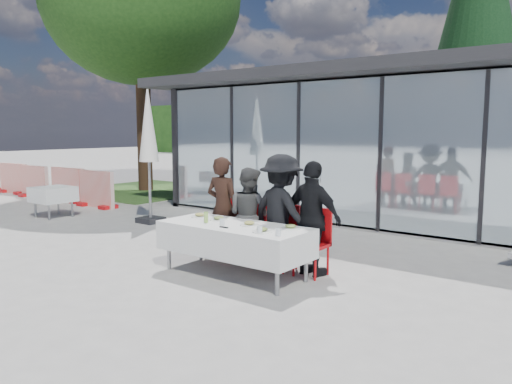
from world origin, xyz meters
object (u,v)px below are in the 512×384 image
Objects in this scene: plate_a at (200,216)px; diner_chair_b at (251,229)px; conifer_tree at (478,15)px; plate_d at (291,227)px; diner_chair_c at (283,233)px; plate_extra at (262,230)px; market_umbrella at (148,135)px; diner_d at (313,219)px; diner_b at (249,215)px; construction_barriers at (24,182)px; diner_chair_a at (225,225)px; diner_c at (281,212)px; juice_bottle at (206,217)px; plate_b at (219,219)px; spare_table_left at (53,195)px; diner_a at (223,207)px; plate_c at (249,224)px; dining_table at (234,239)px; folded_eyeglasses at (224,227)px; diner_chair_d at (314,238)px.

diner_chair_b is at bearing 47.32° from plate_a.
plate_d is at bearing -85.95° from conifer_tree.
diner_chair_c is 3.56× the size of plate_extra.
market_umbrella reaches higher than plate_a.
diner_b is at bearing 8.75° from diner_d.
market_umbrella is 0.32× the size of construction_barriers.
diner_chair_a is 0.56× the size of diner_c.
juice_bottle is 0.02× the size of construction_barriers.
diner_chair_b is 4.38m from market_umbrella.
plate_a is 1.50m from plate_extra.
spare_table_left is (-6.19, 0.97, -0.22)m from plate_b.
plate_b is at bearing 119.92° from diner_a.
plate_c is 0.68m from juice_bottle.
dining_table is 1.35× the size of diner_d.
diner_chair_b and diner_chair_c have the same top height.
folded_eyeglasses is at bearing -89.47° from conifer_tree.
diner_chair_c reaches higher than plate_b.
diner_d reaches higher than plate_a.
diner_b is at bearing 156.90° from plate_d.
plate_extra is at bearing -12.91° from plate_a.
diner_chair_a is at bearing 147.36° from plate_extra.
spare_table_left is at bearing 8.75° from diner_c.
diner_chair_d is 12.20m from construction_barriers.
diner_chair_a is 3.56× the size of plate_d.
diner_c reaches higher than diner_chair_d.
conifer_tree is at bearing -75.99° from diner_c.
diner_c is at bearing 78.78° from plate_c.
diner_chair_c is at bearing 132.44° from plate_d.
diner_d is at bearing 173.92° from diner_a.
plate_b is 6.27m from spare_table_left.
plate_c is 0.38m from folded_eyeglasses.
diner_chair_c reaches higher than juice_bottle.
conifer_tree reaches higher than diner_d.
construction_barriers reaches higher than diner_chair_d.
diner_b is at bearing 79.27° from juice_bottle.
spare_table_left is 0.29× the size of market_umbrella.
diner_chair_a is 1.74m from diner_d.
diner_a reaches higher than juice_bottle.
diner_d is at bearing -9.75° from construction_barriers.
plate_c is at bearing 134.62° from diner_b.
plate_d reaches higher than dining_table.
diner_c is at bearing -16.59° from market_umbrella.
diner_chair_a is at bearing 180.00° from diner_chair_c.
plate_extra is 1.95× the size of folded_eyeglasses.
diner_a is 13.41m from conifer_tree.
diner_b is 0.63m from diner_c.
diner_chair_a is 3.56× the size of plate_extra.
juice_bottle is (0.39, -0.83, -0.01)m from diner_a.
market_umbrella reaches higher than diner_chair_b.
market_umbrella is 12.41m from conifer_tree.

